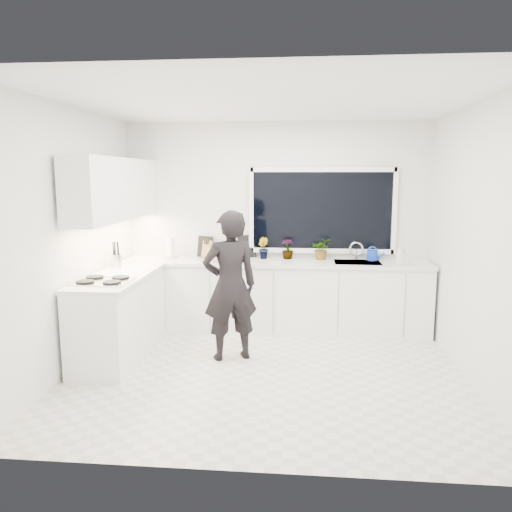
# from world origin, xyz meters

# --- Properties ---
(floor) EXTENTS (4.00, 3.50, 0.02)m
(floor) POSITION_xyz_m (0.00, 0.00, -0.01)
(floor) COLOR beige
(floor) RESTS_ON ground
(wall_back) EXTENTS (4.00, 0.02, 2.70)m
(wall_back) POSITION_xyz_m (0.00, 1.76, 1.35)
(wall_back) COLOR white
(wall_back) RESTS_ON ground
(wall_left) EXTENTS (0.02, 3.50, 2.70)m
(wall_left) POSITION_xyz_m (-2.01, 0.00, 1.35)
(wall_left) COLOR white
(wall_left) RESTS_ON ground
(wall_right) EXTENTS (0.02, 3.50, 2.70)m
(wall_right) POSITION_xyz_m (2.01, 0.00, 1.35)
(wall_right) COLOR white
(wall_right) RESTS_ON ground
(ceiling) EXTENTS (4.00, 3.50, 0.02)m
(ceiling) POSITION_xyz_m (0.00, 0.00, 2.71)
(ceiling) COLOR white
(ceiling) RESTS_ON wall_back
(window) EXTENTS (1.80, 0.02, 1.00)m
(window) POSITION_xyz_m (0.60, 1.73, 1.55)
(window) COLOR black
(window) RESTS_ON wall_back
(base_cabinets_back) EXTENTS (3.92, 0.58, 0.88)m
(base_cabinets_back) POSITION_xyz_m (0.00, 1.45, 0.44)
(base_cabinets_back) COLOR white
(base_cabinets_back) RESTS_ON floor
(base_cabinets_left) EXTENTS (0.58, 1.60, 0.88)m
(base_cabinets_left) POSITION_xyz_m (-1.67, 0.35, 0.44)
(base_cabinets_left) COLOR white
(base_cabinets_left) RESTS_ON floor
(countertop_back) EXTENTS (3.94, 0.62, 0.04)m
(countertop_back) POSITION_xyz_m (0.00, 1.44, 0.90)
(countertop_back) COLOR silver
(countertop_back) RESTS_ON base_cabinets_back
(countertop_left) EXTENTS (0.62, 1.60, 0.04)m
(countertop_left) POSITION_xyz_m (-1.67, 0.35, 0.90)
(countertop_left) COLOR silver
(countertop_left) RESTS_ON base_cabinets_left
(upper_cabinets) EXTENTS (0.34, 2.10, 0.70)m
(upper_cabinets) POSITION_xyz_m (-1.79, 0.70, 1.85)
(upper_cabinets) COLOR white
(upper_cabinets) RESTS_ON wall_left
(sink) EXTENTS (0.58, 0.42, 0.14)m
(sink) POSITION_xyz_m (1.05, 1.45, 0.87)
(sink) COLOR silver
(sink) RESTS_ON countertop_back
(faucet) EXTENTS (0.03, 0.03, 0.22)m
(faucet) POSITION_xyz_m (1.05, 1.65, 1.03)
(faucet) COLOR silver
(faucet) RESTS_ON countertop_back
(stovetop) EXTENTS (0.56, 0.48, 0.03)m
(stovetop) POSITION_xyz_m (-1.69, -0.00, 0.94)
(stovetop) COLOR black
(stovetop) RESTS_ON countertop_left
(person) EXTENTS (0.70, 0.59, 1.65)m
(person) POSITION_xyz_m (-0.42, 0.38, 0.82)
(person) COLOR black
(person) RESTS_ON floor
(pizza_tray) EXTENTS (0.52, 0.46, 0.03)m
(pizza_tray) POSITION_xyz_m (-0.61, 1.42, 0.94)
(pizza_tray) COLOR silver
(pizza_tray) RESTS_ON countertop_back
(pizza) EXTENTS (0.47, 0.41, 0.01)m
(pizza) POSITION_xyz_m (-0.61, 1.42, 0.95)
(pizza) COLOR red
(pizza) RESTS_ON pizza_tray
(watering_can) EXTENTS (0.18, 0.18, 0.13)m
(watering_can) POSITION_xyz_m (1.25, 1.61, 0.98)
(watering_can) COLOR #1438BB
(watering_can) RESTS_ON countertop_back
(paper_towel_roll) EXTENTS (0.13, 0.13, 0.26)m
(paper_towel_roll) POSITION_xyz_m (-1.39, 1.55, 1.05)
(paper_towel_roll) COLOR white
(paper_towel_roll) RESTS_ON countertop_back
(knife_block) EXTENTS (0.16, 0.14, 0.22)m
(knife_block) POSITION_xyz_m (-0.89, 1.59, 1.03)
(knife_block) COLOR olive
(knife_block) RESTS_ON countertop_back
(utensil_crock) EXTENTS (0.17, 0.17, 0.16)m
(utensil_crock) POSITION_xyz_m (-1.85, 0.80, 1.00)
(utensil_crock) COLOR silver
(utensil_crock) RESTS_ON countertop_left
(picture_frame_large) EXTENTS (0.22, 0.08, 0.28)m
(picture_frame_large) POSITION_xyz_m (-0.95, 1.69, 1.06)
(picture_frame_large) COLOR black
(picture_frame_large) RESTS_ON countertop_back
(picture_frame_small) EXTENTS (0.24, 0.10, 0.30)m
(picture_frame_small) POSITION_xyz_m (-0.39, 1.69, 1.07)
(picture_frame_small) COLOR black
(picture_frame_small) RESTS_ON countertop_back
(herb_plants) EXTENTS (0.99, 0.23, 0.28)m
(herb_plants) POSITION_xyz_m (0.35, 1.61, 1.06)
(herb_plants) COLOR #26662D
(herb_plants) RESTS_ON countertop_back
(soap_bottles) EXTENTS (0.17, 0.13, 0.27)m
(soap_bottles) POSITION_xyz_m (1.56, 1.30, 1.04)
(soap_bottles) COLOR #D8BF66
(soap_bottles) RESTS_ON countertop_back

